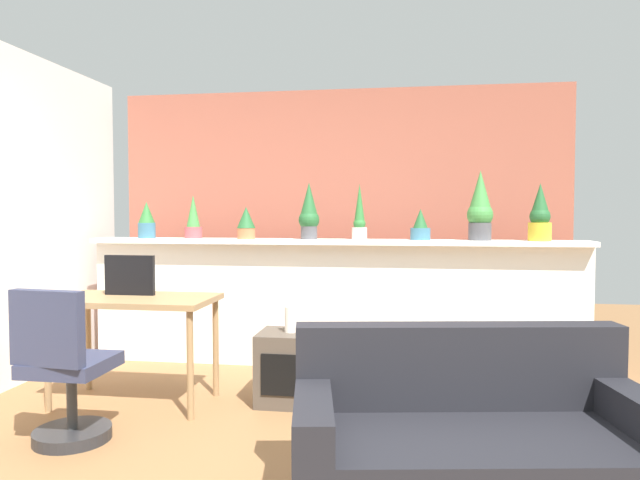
# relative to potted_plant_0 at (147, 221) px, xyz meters

# --- Properties ---
(ground_plane) EXTENTS (12.00, 12.00, 0.00)m
(ground_plane) POSITION_rel_potted_plant_0_xyz_m (1.65, -1.93, -1.26)
(ground_plane) COLOR brown
(divider_wall) EXTENTS (4.25, 0.16, 1.07)m
(divider_wall) POSITION_rel_potted_plant_0_xyz_m (1.65, 0.07, -0.73)
(divider_wall) COLOR white
(divider_wall) RESTS_ON ground
(plant_shelf) EXTENTS (4.25, 0.31, 0.04)m
(plant_shelf) POSITION_rel_potted_plant_0_xyz_m (1.65, 0.03, -0.18)
(plant_shelf) COLOR white
(plant_shelf) RESTS_ON divider_wall
(brick_wall_behind) EXTENTS (4.25, 0.10, 2.50)m
(brick_wall_behind) POSITION_rel_potted_plant_0_xyz_m (1.65, 0.67, -0.01)
(brick_wall_behind) COLOR #9E5442
(brick_wall_behind) RESTS_ON ground
(potted_plant_0) EXTENTS (0.15, 0.15, 0.32)m
(potted_plant_0) POSITION_rel_potted_plant_0_xyz_m (0.00, 0.00, 0.00)
(potted_plant_0) COLOR #386B84
(potted_plant_0) RESTS_ON plant_shelf
(potted_plant_1) EXTENTS (0.15, 0.15, 0.39)m
(potted_plant_1) POSITION_rel_potted_plant_0_xyz_m (0.41, 0.06, 0.01)
(potted_plant_1) COLOR #B7474C
(potted_plant_1) RESTS_ON plant_shelf
(potted_plant_2) EXTENTS (0.16, 0.16, 0.28)m
(potted_plant_2) POSITION_rel_potted_plant_0_xyz_m (0.91, -0.00, -0.02)
(potted_plant_2) COLOR #C66B42
(potted_plant_2) RESTS_ON plant_shelf
(potted_plant_3) EXTENTS (0.18, 0.18, 0.48)m
(potted_plant_3) POSITION_rel_potted_plant_0_xyz_m (1.46, 0.02, 0.07)
(potted_plant_3) COLOR #4C4C51
(potted_plant_3) RESTS_ON plant_shelf
(potted_plant_4) EXTENTS (0.13, 0.13, 0.47)m
(potted_plant_4) POSITION_rel_potted_plant_0_xyz_m (1.89, 0.04, 0.04)
(potted_plant_4) COLOR silver
(potted_plant_4) RESTS_ON plant_shelf
(potted_plant_5) EXTENTS (0.17, 0.17, 0.26)m
(potted_plant_5) POSITION_rel_potted_plant_0_xyz_m (2.40, 0.06, -0.05)
(potted_plant_5) COLOR #386B84
(potted_plant_5) RESTS_ON plant_shelf
(potted_plant_6) EXTENTS (0.21, 0.21, 0.57)m
(potted_plant_6) POSITION_rel_potted_plant_0_xyz_m (2.89, 0.04, 0.11)
(potted_plant_6) COLOR #4C4C51
(potted_plant_6) RESTS_ON plant_shelf
(potted_plant_7) EXTENTS (0.18, 0.18, 0.46)m
(potted_plant_7) POSITION_rel_potted_plant_0_xyz_m (3.35, 0.00, 0.05)
(potted_plant_7) COLOR gold
(potted_plant_7) RESTS_ON plant_shelf
(desk) EXTENTS (1.10, 0.60, 0.75)m
(desk) POSITION_rel_potted_plant_0_xyz_m (0.42, -1.10, -0.60)
(desk) COLOR #99754C
(desk) RESTS_ON ground
(tv_monitor) EXTENTS (0.36, 0.04, 0.28)m
(tv_monitor) POSITION_rel_potted_plant_0_xyz_m (0.35, -1.02, -0.37)
(tv_monitor) COLOR black
(tv_monitor) RESTS_ON desk
(office_chair) EXTENTS (0.46, 0.47, 0.91)m
(office_chair) POSITION_rel_potted_plant_0_xyz_m (0.36, -1.83, -0.88)
(office_chair) COLOR #262628
(office_chair) RESTS_ON ground
(side_cube_shelf) EXTENTS (0.40, 0.41, 0.50)m
(side_cube_shelf) POSITION_rel_potted_plant_0_xyz_m (1.47, -0.92, -1.01)
(side_cube_shelf) COLOR #4C4238
(side_cube_shelf) RESTS_ON ground
(vase_on_shelf) EXTENTS (0.08, 0.08, 0.18)m
(vase_on_shelf) POSITION_rel_potted_plant_0_xyz_m (1.49, -0.92, -0.67)
(vase_on_shelf) COLOR silver
(vase_on_shelf) RESTS_ON side_cube_shelf
(couch) EXTENTS (1.66, 1.01, 0.80)m
(couch) POSITION_rel_potted_plant_0_xyz_m (2.59, -2.28, -0.98)
(couch) COLOR black
(couch) RESTS_ON ground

